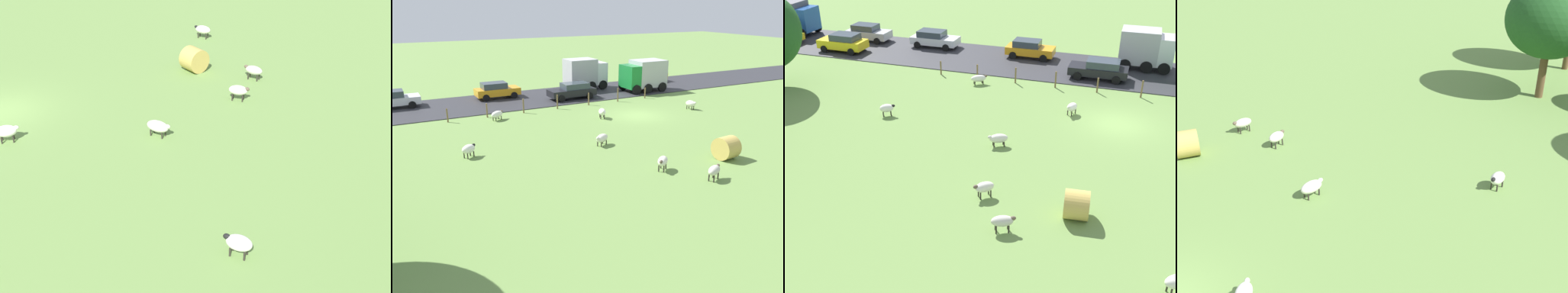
% 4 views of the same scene
% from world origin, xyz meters
% --- Properties ---
extents(ground_plane, '(160.00, 160.00, 0.00)m').
position_xyz_m(ground_plane, '(0.00, 0.00, 0.00)').
color(ground_plane, '#6B8E47').
extents(road_strip, '(8.00, 80.00, 0.06)m').
position_xyz_m(road_strip, '(10.07, 0.00, 0.03)').
color(road_strip, '#2D2D33').
rests_on(road_strip, ground_plane).
extents(sheep_0, '(1.02, 1.08, 0.82)m').
position_xyz_m(sheep_0, '(-10.59, 5.53, 0.56)').
color(sheep_0, silver).
rests_on(sheep_0, ground_plane).
extents(sheep_2, '(0.99, 1.23, 0.76)m').
position_xyz_m(sheep_2, '(-5.27, 6.40, 0.49)').
color(sheep_2, silver).
rests_on(sheep_2, ground_plane).
extents(sheep_3, '(0.94, 1.06, 0.81)m').
position_xyz_m(sheep_3, '(-3.49, 14.63, 0.53)').
color(sheep_3, white).
rests_on(sheep_3, ground_plane).
extents(sheep_4, '(0.86, 1.15, 0.80)m').
position_xyz_m(sheep_4, '(-12.91, 3.93, 0.55)').
color(sheep_4, beige).
rests_on(sheep_4, ground_plane).
extents(sheep_5, '(1.10, 0.84, 0.81)m').
position_xyz_m(sheep_5, '(0.59, 3.06, 0.53)').
color(sheep_5, white).
rests_on(sheep_5, ground_plane).
extents(sheep_6, '(1.10, 1.28, 0.74)m').
position_xyz_m(sheep_6, '(4.01, 10.76, 0.48)').
color(sheep_6, white).
rests_on(sheep_6, ground_plane).
extents(sheep_7, '(1.09, 0.73, 0.79)m').
position_xyz_m(sheep_7, '(-0.43, -5.28, 0.52)').
color(sheep_7, silver).
rests_on(sheep_7, ground_plane).
extents(hay_bale_0, '(1.48, 1.25, 1.38)m').
position_xyz_m(hay_bale_0, '(-10.85, 1.04, 0.69)').
color(hay_bale_0, tan).
rests_on(hay_bale_0, ground_plane).
extents(fence_post_0, '(0.12, 0.12, 1.05)m').
position_xyz_m(fence_post_0, '(5.17, -4.34, 0.52)').
color(fence_post_0, brown).
rests_on(fence_post_0, ground_plane).
extents(fence_post_1, '(0.12, 0.12, 1.30)m').
position_xyz_m(fence_post_1, '(5.17, -1.22, 0.65)').
color(fence_post_1, brown).
rests_on(fence_post_1, ground_plane).
extents(fence_post_2, '(0.12, 0.12, 1.14)m').
position_xyz_m(fence_post_2, '(5.17, 1.90, 0.57)').
color(fence_post_2, brown).
rests_on(fence_post_2, ground_plane).
extents(fence_post_3, '(0.12, 0.12, 1.26)m').
position_xyz_m(fence_post_3, '(5.17, 5.02, 0.63)').
color(fence_post_3, brown).
rests_on(fence_post_3, ground_plane).
extents(fence_post_4, '(0.12, 0.12, 1.23)m').
position_xyz_m(fence_post_4, '(5.17, 8.14, 0.62)').
color(fence_post_4, brown).
rests_on(fence_post_4, ground_plane).
extents(fence_post_5, '(0.12, 0.12, 1.16)m').
position_xyz_m(fence_post_5, '(5.17, 11.27, 0.58)').
color(fence_post_5, brown).
rests_on(fence_post_5, ground_plane).
extents(fence_post_6, '(0.12, 0.12, 1.11)m').
position_xyz_m(fence_post_6, '(5.17, 14.39, 0.56)').
color(fence_post_6, brown).
rests_on(fence_post_6, ground_plane).
extents(truck_0, '(2.69, 4.26, 3.21)m').
position_xyz_m(truck_0, '(11.87, -1.13, 1.78)').
color(truck_0, white).
rests_on(truck_0, road_strip).
extents(truck_1, '(2.85, 4.47, 3.19)m').
position_xyz_m(truck_1, '(8.05, -6.13, 1.78)').
color(truck_1, '#197F33').
rests_on(truck_1, road_strip).
extents(car_0, '(2.07, 4.20, 1.54)m').
position_xyz_m(car_0, '(11.69, 8.61, 0.86)').
color(car_0, orange).
rests_on(car_0, road_strip).
extents(car_4, '(2.10, 4.55, 1.51)m').
position_xyz_m(car_4, '(8.12, 2.11, 0.85)').
color(car_4, black).
rests_on(car_4, road_strip).
extents(car_7, '(1.98, 4.59, 1.57)m').
position_xyz_m(car_7, '(12.05, -9.47, 0.88)').
color(car_7, orange).
rests_on(car_7, road_strip).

